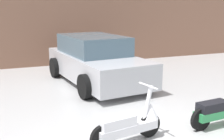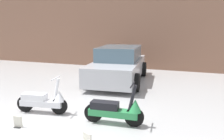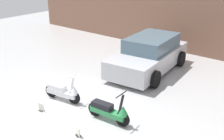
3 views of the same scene
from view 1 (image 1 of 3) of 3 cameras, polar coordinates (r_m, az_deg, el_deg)
The scene contains 4 objects.
wall_back at distance 11.33m, azimuth -10.15°, elevation 11.53°, with size 19.60×0.12×4.17m, color #845B47.
scooter_front_left at distance 4.80m, azimuth 3.72°, elevation -10.77°, with size 1.37×0.53×0.96m.
scooter_front_right at distance 5.85m, azimuth 21.55°, elevation -7.24°, with size 1.40×0.50×0.97m.
car_rear_left at distance 8.53m, azimuth -3.37°, elevation 1.95°, with size 2.35×4.34×1.42m.
Camera 1 is at (-2.34, -3.23, 2.23)m, focal length 45.00 mm.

